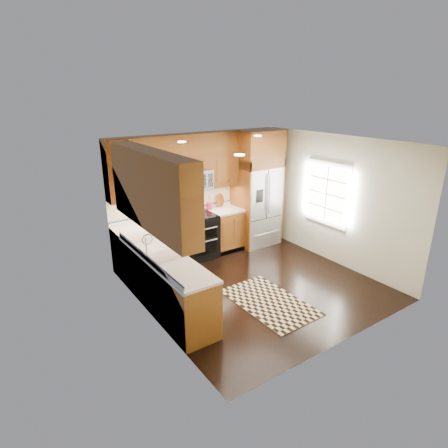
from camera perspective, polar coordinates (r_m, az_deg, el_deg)
ground at (r=7.03m, az=4.81°, el=-9.22°), size 4.00×4.00×0.00m
wall_back at (r=8.08m, az=-3.84°, el=4.64°), size 4.00×0.02×2.60m
wall_left at (r=5.53m, az=-11.21°, el=-2.86°), size 0.02×4.00×2.60m
wall_right at (r=7.87m, az=16.54°, el=3.46°), size 0.02×4.00×2.60m
window at (r=7.95m, az=15.41°, el=4.48°), size 0.04×1.10×1.30m
base_cabinets at (r=6.91m, az=-7.87°, el=-5.68°), size 2.85×3.00×0.90m
countertop at (r=6.88m, az=-7.43°, el=-1.51°), size 2.86×3.01×0.04m
upper_cabinets at (r=6.60m, az=-8.62°, el=7.55°), size 2.85×3.00×1.15m
range at (r=7.95m, az=-4.05°, el=-1.93°), size 0.76×0.67×0.95m
microwave at (r=7.70m, az=-4.75°, el=6.64°), size 0.76×0.40×0.42m
refrigerator at (r=8.50m, az=5.04°, el=5.39°), size 0.98×0.75×2.60m
sink_faucet at (r=5.94m, az=-9.55°, el=-4.37°), size 0.54×0.44×0.37m
rug at (r=6.52m, az=6.91°, el=-11.71°), size 1.01×1.64×0.01m
knife_block at (r=7.65m, az=-9.10°, el=1.73°), size 0.13×0.17×0.31m
utensil_crock at (r=8.15m, az=-2.25°, el=3.01°), size 0.12×0.12×0.33m
cutting_board at (r=8.38m, az=-0.62°, el=2.75°), size 0.40×0.40×0.02m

